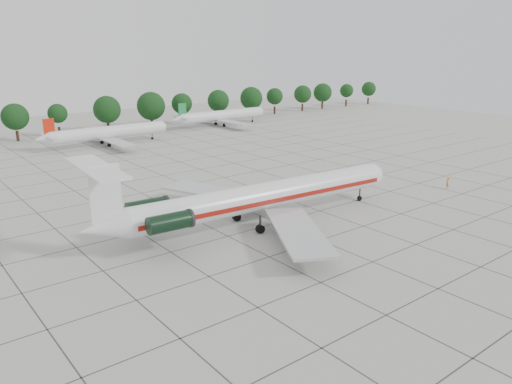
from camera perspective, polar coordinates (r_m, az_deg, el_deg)
ground at (r=66.61m, az=2.43°, el=-3.52°), size 260.00×260.00×0.00m
apron_joints at (r=78.00m, az=-4.76°, el=-0.56°), size 170.00×170.00×0.02m
main_airliner at (r=64.27m, az=-0.43°, el=-0.71°), size 45.57×35.73×10.68m
ground_crew at (r=87.81m, az=21.03°, el=0.94°), size 0.82×0.78×1.89m
bg_airliner_c at (r=123.81m, az=-16.57°, el=6.51°), size 28.24×27.20×7.40m
bg_airliner_d at (r=148.84m, az=-3.92°, el=8.70°), size 28.24×27.20×7.40m
tree_line at (r=136.62m, az=-25.83°, el=7.74°), size 249.86×8.44×10.22m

